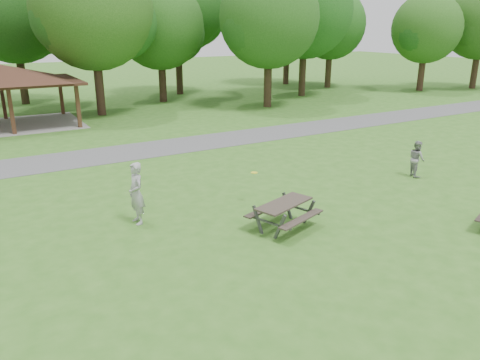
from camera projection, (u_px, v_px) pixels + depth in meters
name	position (u px, v px, depth m)	size (l,w,h in m)	color
ground	(287.00, 280.00, 11.54)	(160.00, 160.00, 0.00)	#33691E
asphalt_path	(120.00, 153.00, 23.00)	(120.00, 3.20, 0.02)	#4F4F52
pavilion	(2.00, 76.00, 28.32)	(8.60, 7.01, 3.76)	#3D2016
tree_row_e	(94.00, 13.00, 30.92)	(8.40, 8.00, 11.02)	black
tree_row_f	(161.00, 28.00, 36.96)	(7.35, 7.00, 9.55)	black
tree_row_g	(270.00, 21.00, 34.36)	(7.77, 7.40, 10.25)	black
tree_row_h	(306.00, 13.00, 39.89)	(8.61, 8.20, 11.37)	black
tree_row_i	(331.00, 26.00, 45.98)	(7.14, 6.80, 9.52)	#322316
tree_row_j	(427.00, 30.00, 43.64)	(6.72, 6.40, 8.96)	#301D15
tree_deep_b	(14.00, 13.00, 35.53)	(8.40, 8.00, 11.13)	black
tree_deep_c	(178.00, 8.00, 40.77)	(8.82, 8.40, 11.90)	black
tree_deep_d	(288.00, 15.00, 48.37)	(8.40, 8.00, 11.27)	black
picnic_table_middle	(284.00, 209.00, 14.32)	(2.39, 2.15, 0.86)	#322A24
frisbee_in_flight	(254.00, 173.00, 16.20)	(0.28, 0.28, 0.02)	yellow
frisbee_thrower	(136.00, 193.00, 14.60)	(0.72, 0.48, 1.98)	#9C9C9F
frisbee_catcher	(417.00, 159.00, 19.31)	(0.73, 0.57, 1.51)	gray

